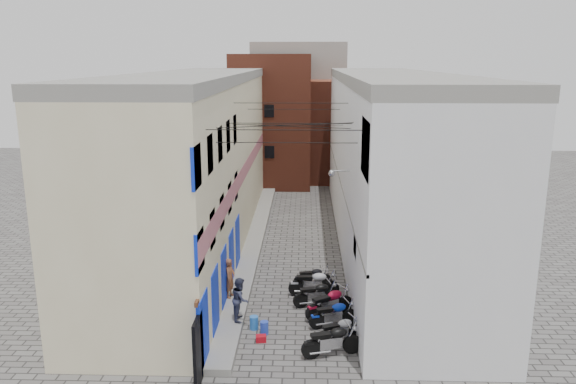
# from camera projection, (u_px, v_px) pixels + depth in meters

# --- Properties ---
(ground) EXTENTS (90.00, 90.00, 0.00)m
(ground) POSITION_uv_depth(u_px,v_px,m) (282.00, 378.00, 17.46)
(ground) COLOR #585553
(ground) RESTS_ON ground
(plinth) EXTENTS (0.90, 26.00, 0.25)m
(plinth) POSITION_uv_depth(u_px,v_px,m) (255.00, 241.00, 30.13)
(plinth) COLOR gray
(plinth) RESTS_ON ground
(building_left) EXTENTS (5.10, 27.00, 9.00)m
(building_left) POSITION_uv_depth(u_px,v_px,m) (197.00, 161.00, 29.16)
(building_left) COLOR beige
(building_left) RESTS_ON ground
(building_right) EXTENTS (5.94, 26.00, 9.00)m
(building_right) POSITION_uv_depth(u_px,v_px,m) (390.00, 162.00, 28.89)
(building_right) COLOR silver
(building_right) RESTS_ON ground
(building_far_brick_left) EXTENTS (6.00, 6.00, 10.00)m
(building_far_brick_left) POSITION_uv_depth(u_px,v_px,m) (272.00, 120.00, 43.58)
(building_far_brick_left) COLOR brown
(building_far_brick_left) RESTS_ON ground
(building_far_brick_right) EXTENTS (5.00, 6.00, 8.00)m
(building_far_brick_right) POSITION_uv_depth(u_px,v_px,m) (335.00, 130.00, 45.60)
(building_far_brick_right) COLOR brown
(building_far_brick_right) RESTS_ON ground
(building_far_concrete) EXTENTS (8.00, 5.00, 11.00)m
(building_far_concrete) POSITION_uv_depth(u_px,v_px,m) (299.00, 107.00, 49.23)
(building_far_concrete) COLOR gray
(building_far_concrete) RESTS_ON ground
(far_shopfront) EXTENTS (2.00, 0.30, 2.40)m
(far_shopfront) POSITION_uv_depth(u_px,v_px,m) (297.00, 176.00, 41.68)
(far_shopfront) COLOR black
(far_shopfront) RESTS_ON ground
(overhead_wires) EXTENTS (5.80, 13.02, 1.32)m
(overhead_wires) POSITION_uv_depth(u_px,v_px,m) (290.00, 122.00, 23.23)
(overhead_wires) COLOR black
(overhead_wires) RESTS_ON ground
(motorcycle_a) EXTENTS (2.20, 1.20, 1.22)m
(motorcycle_a) POSITION_uv_depth(u_px,v_px,m) (332.00, 339.00, 18.63)
(motorcycle_a) COLOR black
(motorcycle_a) RESTS_ON ground
(motorcycle_b) EXTENTS (1.92, 1.27, 1.07)m
(motorcycle_b) POSITION_uv_depth(u_px,v_px,m) (340.00, 329.00, 19.46)
(motorcycle_b) COLOR silver
(motorcycle_b) RESTS_ON ground
(motorcycle_c) EXTENTS (2.00, 1.15, 1.10)m
(motorcycle_c) POSITION_uv_depth(u_px,v_px,m) (334.00, 313.00, 20.68)
(motorcycle_c) COLOR #0C31C1
(motorcycle_c) RESTS_ON ground
(motorcycle_d) EXTENTS (2.18, 1.75, 1.25)m
(motorcycle_d) POSITION_uv_depth(u_px,v_px,m) (330.00, 302.00, 21.47)
(motorcycle_d) COLOR #AD0C2C
(motorcycle_d) RESTS_ON ground
(motorcycle_e) EXTENTS (2.04, 1.11, 1.13)m
(motorcycle_e) POSITION_uv_depth(u_px,v_px,m) (317.00, 293.00, 22.41)
(motorcycle_e) COLOR black
(motorcycle_e) RESTS_ON ground
(motorcycle_f) EXTENTS (2.14, 0.72, 1.23)m
(motorcycle_f) POSITION_uv_depth(u_px,v_px,m) (314.00, 282.00, 23.39)
(motorcycle_f) COLOR #AEAEB3
(motorcycle_f) RESTS_ON ground
(motorcycle_g) EXTENTS (1.75, 0.83, 0.98)m
(motorcycle_g) POSITION_uv_depth(u_px,v_px,m) (313.00, 276.00, 24.35)
(motorcycle_g) COLOR black
(motorcycle_g) RESTS_ON ground
(person_a) EXTENTS (0.53, 0.68, 1.64)m
(person_a) POSITION_uv_depth(u_px,v_px,m) (230.00, 278.00, 22.62)
(person_a) COLOR brown
(person_a) RESTS_ON plinth
(person_b) EXTENTS (0.63, 0.80, 1.63)m
(person_b) POSITION_uv_depth(u_px,v_px,m) (240.00, 299.00, 20.66)
(person_b) COLOR #353950
(person_b) RESTS_ON plinth
(water_jug_near) EXTENTS (0.33, 0.33, 0.47)m
(water_jug_near) POSITION_uv_depth(u_px,v_px,m) (264.00, 328.00, 20.22)
(water_jug_near) COLOR blue
(water_jug_near) RESTS_ON ground
(water_jug_far) EXTENTS (0.35, 0.35, 0.50)m
(water_jug_far) POSITION_uv_depth(u_px,v_px,m) (254.00, 323.00, 20.57)
(water_jug_far) COLOR blue
(water_jug_far) RESTS_ON ground
(red_crate) EXTENTS (0.39, 0.31, 0.22)m
(red_crate) POSITION_uv_depth(u_px,v_px,m) (261.00, 338.00, 19.70)
(red_crate) COLOR #B00C19
(red_crate) RESTS_ON ground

